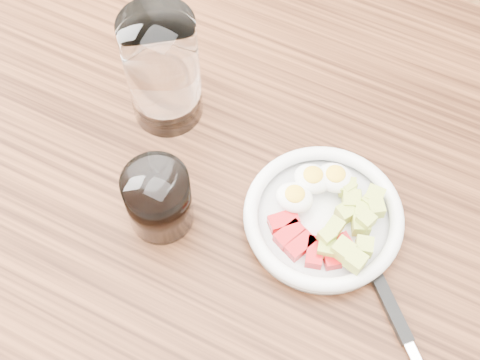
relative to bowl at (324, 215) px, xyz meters
name	(u,v)px	position (x,y,z in m)	size (l,w,h in m)	color
ground	(242,358)	(-0.10, -0.02, -0.79)	(4.00, 4.00, 0.00)	brown
dining_table	(243,235)	(-0.10, -0.02, -0.12)	(1.50, 0.90, 0.77)	brown
bowl	(324,215)	(0.00, 0.00, 0.00)	(0.19, 0.19, 0.05)	white
fork	(399,324)	(0.13, -0.08, -0.01)	(0.17, 0.17, 0.01)	black
water_glass	(163,70)	(-0.25, 0.06, 0.07)	(0.09, 0.09, 0.17)	white
coffee_glass	(159,200)	(-0.18, -0.08, 0.03)	(0.08, 0.08, 0.09)	white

